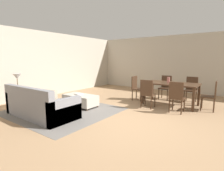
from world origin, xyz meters
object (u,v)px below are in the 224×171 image
Objects in this scene: dining_table at (171,85)px; book_on_ottoman at (79,94)px; dining_chair_near_left at (147,92)px; dining_chair_near_right at (177,95)px; dining_chair_far_right at (191,88)px; couch at (40,106)px; side_table at (18,94)px; ottoman_table at (80,100)px; table_lamp at (17,77)px; dining_chair_head_west at (136,87)px; dining_chair_far_left at (166,86)px; dining_chair_head_east at (212,94)px; vase_centerpiece at (168,80)px.

dining_table is 6.83× the size of book_on_ottoman.
dining_chair_near_right is (0.91, 0.03, 0.00)m from dining_chair_near_left.
dining_table is 1.93× the size of dining_chair_far_right.
couch is 3.53× the size of side_table.
couch is 1.38m from ottoman_table.
dining_chair_head_west is (2.53, 3.23, -0.48)m from table_lamp.
side_table is at bearing -129.33° from dining_chair_far_left.
dining_chair_head_east is at bearing 41.87° from couch.
vase_centerpiece reaches higher than book_on_ottoman.
dining_chair_near_left is at bearing -45.08° from dining_chair_head_west.
dining_chair_near_left is at bearing 50.87° from couch.
dining_chair_near_right is at bearing 22.20° from ottoman_table.
ottoman_table is 1.26× the size of dining_chair_head_east.
vase_centerpiece is at bearing 40.47° from ottoman_table.
ottoman_table is 2.11m from table_lamp.
dining_chair_far_right is at bearing 2.66° from dining_chair_far_left.
dining_chair_near_left is at bearing 35.49° from table_lamp.
table_lamp is 0.57× the size of dining_chair_far_right.
dining_table is at bearing 53.53° from couch.
dining_chair_far_left is 4.71× the size of vase_centerpiece.
dining_table is (2.47, 3.35, 0.38)m from couch.
couch is at bearing -126.47° from dining_table.
dining_chair_near_left reaches higher than couch.
vase_centerpiece is (-0.55, -0.92, 0.34)m from dining_chair_far_right.
dining_chair_far_left is (2.02, 4.19, 0.23)m from couch.
dining_chair_head_east is at bearing -49.36° from dining_chair_far_right.
vase_centerpiece is (-0.52, 0.80, 0.34)m from dining_chair_near_right.
dining_chair_far_right is 1.99m from dining_chair_head_west.
dining_chair_far_left is 1.20m from dining_chair_head_west.
dining_table is at bearing 40.52° from table_lamp.
ottoman_table is at bearing 41.03° from side_table.
dining_chair_head_east is (5.07, 3.25, -0.48)m from table_lamp.
dining_chair_far_left reaches higher than couch.
side_table is at bearing -150.39° from dining_chair_near_right.
dining_chair_far_right is (2.95, 4.23, 0.23)m from couch.
dining_chair_near_right is 3.54× the size of book_on_ottoman.
side_table is 5.03m from dining_table.
vase_centerpiece is (1.22, -0.01, 0.34)m from dining_chair_head_west.
side_table is at bearing -128.05° from dining_chair_head_west.
book_on_ottoman is (-2.32, -1.94, -0.45)m from vase_centerpiece.
table_lamp is 0.57× the size of dining_chair_far_left.
dining_chair_near_left is 1.00× the size of dining_chair_near_right.
dining_chair_head_east and dining_chair_head_west have the same top height.
dining_chair_near_right is at bearing -24.90° from dining_chair_head_west.
dining_table is 3.12m from book_on_ottoman.
dining_table is at bearing 118.26° from dining_chair_near_right.
table_lamp reaches higher than book_on_ottoman.
dining_chair_head_east is (5.07, 3.25, 0.05)m from side_table.
dining_chair_near_left is 0.97m from vase_centerpiece.
dining_table is 0.20m from vase_centerpiece.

